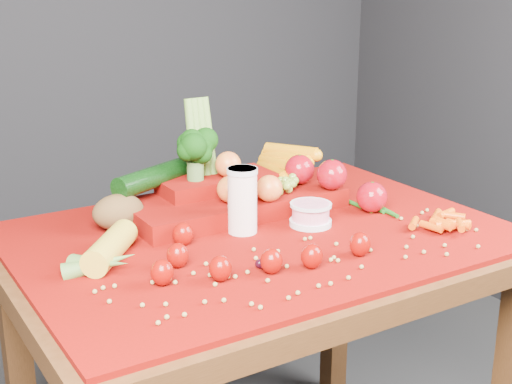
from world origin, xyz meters
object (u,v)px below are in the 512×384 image
produce_mound (241,187)px  milk_glass (242,198)px  table (261,276)px  yogurt_bowl (311,213)px

produce_mound → milk_glass: bearing=-119.0°
table → produce_mound: size_ratio=1.83×
table → produce_mound: produce_mound is taller
table → produce_mound: (0.04, 0.16, 0.16)m
table → milk_glass: bearing=146.1°
milk_glass → produce_mound: bearing=61.0°
table → yogurt_bowl: bearing=-9.5°
milk_glass → produce_mound: produce_mound is taller
produce_mound → yogurt_bowl: bearing=-66.0°
yogurt_bowl → produce_mound: produce_mound is taller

